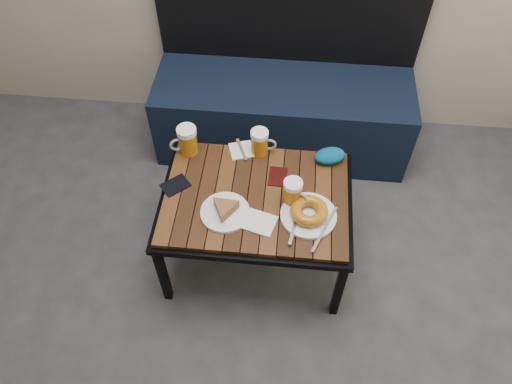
# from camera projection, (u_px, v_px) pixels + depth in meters

# --- Properties ---
(bench) EXTENTS (1.40, 0.50, 0.95)m
(bench) POSITION_uv_depth(u_px,v_px,m) (283.00, 106.00, 2.82)
(bench) COLOR black
(bench) RESTS_ON ground
(cafe_table) EXTENTS (0.84, 0.62, 0.47)m
(cafe_table) POSITION_uv_depth(u_px,v_px,m) (256.00, 202.00, 2.20)
(cafe_table) COLOR black
(cafe_table) RESTS_ON ground
(beer_mug_left) EXTENTS (0.14, 0.11, 0.14)m
(beer_mug_left) POSITION_uv_depth(u_px,v_px,m) (187.00, 140.00, 2.27)
(beer_mug_left) COLOR #AA610D
(beer_mug_left) RESTS_ON cafe_table
(beer_mug_centre) EXTENTS (0.12, 0.08, 0.13)m
(beer_mug_centre) POSITION_uv_depth(u_px,v_px,m) (260.00, 142.00, 2.27)
(beer_mug_centre) COLOR #AA610D
(beer_mug_centre) RESTS_ON cafe_table
(beer_mug_right) EXTENTS (0.12, 0.10, 0.13)m
(beer_mug_right) POSITION_uv_depth(u_px,v_px,m) (293.00, 192.00, 2.09)
(beer_mug_right) COLOR #AA610D
(beer_mug_right) RESTS_ON cafe_table
(plate_pie) EXTENTS (0.21, 0.21, 0.06)m
(plate_pie) POSITION_uv_depth(u_px,v_px,m) (225.00, 210.00, 2.09)
(plate_pie) COLOR white
(plate_pie) RESTS_ON cafe_table
(plate_bagel) EXTENTS (0.24, 0.30, 0.07)m
(plate_bagel) POSITION_uv_depth(u_px,v_px,m) (309.00, 213.00, 2.08)
(plate_bagel) COLOR white
(plate_bagel) RESTS_ON cafe_table
(napkin_left) EXTENTS (0.13, 0.13, 0.01)m
(napkin_left) POSITION_uv_depth(u_px,v_px,m) (241.00, 150.00, 2.33)
(napkin_left) COLOR white
(napkin_left) RESTS_ON cafe_table
(napkin_right) EXTENTS (0.15, 0.14, 0.01)m
(napkin_right) POSITION_uv_depth(u_px,v_px,m) (260.00, 223.00, 2.07)
(napkin_right) COLOR white
(napkin_right) RESTS_ON cafe_table
(passport_navy) EXTENTS (0.14, 0.14, 0.01)m
(passport_navy) POSITION_uv_depth(u_px,v_px,m) (175.00, 185.00, 2.20)
(passport_navy) COLOR black
(passport_navy) RESTS_ON cafe_table
(passport_burgundy) EXTENTS (0.08, 0.11, 0.01)m
(passport_burgundy) POSITION_uv_depth(u_px,v_px,m) (278.00, 177.00, 2.23)
(passport_burgundy) COLOR black
(passport_burgundy) RESTS_ON cafe_table
(knit_pouch) EXTENTS (0.17, 0.13, 0.06)m
(knit_pouch) POSITION_uv_depth(u_px,v_px,m) (330.00, 156.00, 2.27)
(knit_pouch) COLOR navy
(knit_pouch) RESTS_ON cafe_table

